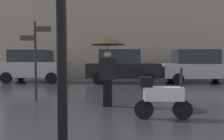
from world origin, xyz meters
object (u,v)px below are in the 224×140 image
parked_scooter (161,96)px  parked_car_distant (34,66)px  street_signpost (36,53)px  parked_car_right (197,66)px  pedestrian_with_umbrella (108,51)px  parked_car_left (122,66)px

parked_scooter → parked_car_distant: 10.30m
street_signpost → parked_car_right: bearing=38.3°
parked_scooter → parked_car_distant: (-6.37, 8.08, 0.45)m
parked_car_distant → street_signpost: street_signpost is taller
pedestrian_with_umbrella → parked_car_left: pedestrian_with_umbrella is taller
parked_car_left → parked_car_right: same height
parked_car_left → parked_car_distant: size_ratio=1.05×
parked_car_left → parked_car_distant: bearing=-15.3°
parked_scooter → parked_car_right: (3.64, 8.14, 0.44)m
parked_car_left → parked_car_right: 4.55m
parked_car_right → parked_car_distant: bearing=-0.4°
parked_car_left → street_signpost: street_signpost is taller
parked_scooter → street_signpost: bearing=153.2°
parked_car_distant → parked_scooter: bearing=140.6°
pedestrian_with_umbrella → parked_car_left: bearing=-165.2°
pedestrian_with_umbrella → parked_car_right: pedestrian_with_umbrella is taller
pedestrian_with_umbrella → parked_scooter: bearing=64.9°
pedestrian_with_umbrella → parked_car_distant: size_ratio=0.51×
parked_scooter → pedestrian_with_umbrella: bearing=138.6°
parked_car_right → parked_car_left: bearing=3.0°
parked_car_left → parked_car_right: size_ratio=0.98×
parked_car_right → parked_car_distant: parked_car_right is taller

